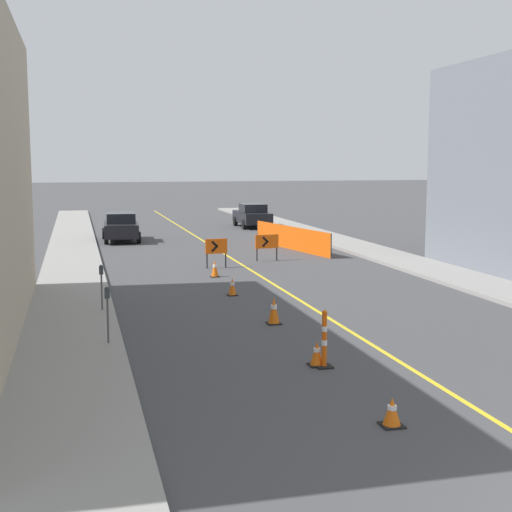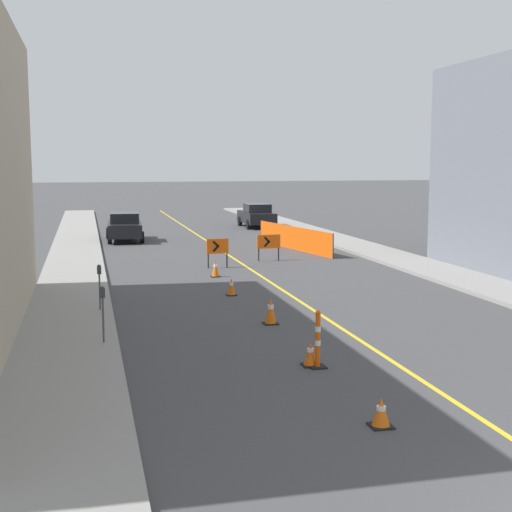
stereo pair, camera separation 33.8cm
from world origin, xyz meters
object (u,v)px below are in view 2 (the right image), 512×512
object	(u,v)px
arrow_barricade_secondary	(269,243)
parking_meter_far_curb	(99,278)
traffic_cone_third	(271,311)
parked_car_curb_mid	(257,215)
parking_meter_near_curb	(103,303)
arrow_barricade_primary	(217,248)
parked_car_curb_near	(124,227)
traffic_cone_fifth	(215,268)
traffic_cone_second	(310,354)
traffic_cone_nearest	(381,413)
delineator_post_front	(318,343)
traffic_cone_fourth	(231,287)

from	to	relation	value
arrow_barricade_secondary	parking_meter_far_curb	world-z (taller)	parking_meter_far_curb
traffic_cone_third	arrow_barricade_secondary	world-z (taller)	arrow_barricade_secondary
parked_car_curb_mid	parking_meter_near_curb	xyz separation A→B (m)	(-10.80, -29.48, 0.29)
arrow_barricade_primary	parking_meter_near_curb	bearing A→B (deg)	-116.56
parked_car_curb_near	parking_meter_far_curb	world-z (taller)	parked_car_curb_near
traffic_cone_fifth	parking_meter_far_curb	distance (m)	7.38
parked_car_curb_mid	traffic_cone_third	bearing A→B (deg)	-102.14
traffic_cone_second	parking_meter_far_curb	xyz separation A→B (m)	(-4.30, 6.44, 0.80)
traffic_cone_nearest	delineator_post_front	distance (m)	3.53
traffic_cone_fifth	traffic_cone_third	bearing A→B (deg)	-89.69
traffic_cone_fourth	traffic_cone_fifth	size ratio (longest dim) A/B	0.89
parked_car_curb_mid	arrow_barricade_primary	bearing A→B (deg)	-107.95
delineator_post_front	parked_car_curb_mid	bearing A→B (deg)	78.78
traffic_cone_fourth	parked_car_curb_near	size ratio (longest dim) A/B	0.14
traffic_cone_third	parking_meter_near_curb	size ratio (longest dim) A/B	0.55
traffic_cone_second	parking_meter_far_curb	world-z (taller)	parking_meter_far_curb
parked_car_curb_mid	parking_meter_far_curb	bearing A→B (deg)	-112.27
delineator_post_front	parking_meter_far_curb	bearing A→B (deg)	123.79
traffic_cone_nearest	parked_car_curb_near	world-z (taller)	parked_car_curb_near
traffic_cone_third	traffic_cone_second	bearing A→B (deg)	-92.47
traffic_cone_fifth	arrow_barricade_primary	xyz separation A→B (m)	(0.50, 2.27, 0.52)
traffic_cone_fifth	traffic_cone_nearest	bearing A→B (deg)	-90.29
arrow_barricade_secondary	parked_car_curb_mid	bearing A→B (deg)	74.32
traffic_cone_third	traffic_cone_fifth	distance (m)	8.22
arrow_barricade_secondary	parked_car_curb_near	xyz separation A→B (m)	(-5.80, 9.53, -0.02)
traffic_cone_fifth	arrow_barricade_secondary	bearing A→B (deg)	51.14
traffic_cone_fifth	arrow_barricade_secondary	distance (m)	4.96
traffic_cone_nearest	traffic_cone_fourth	bearing A→B (deg)	90.39
traffic_cone_second	parking_meter_far_curb	size ratio (longest dim) A/B	0.41
traffic_cone_fifth	arrow_barricade_primary	bearing A→B (deg)	77.54
parking_meter_near_curb	traffic_cone_nearest	bearing A→B (deg)	-55.10
traffic_cone_fifth	parking_meter_far_curb	bearing A→B (deg)	-127.15
traffic_cone_fourth	parking_meter_near_curb	xyz separation A→B (m)	(-4.27, -5.85, 0.79)
traffic_cone_third	traffic_cone_fourth	size ratio (longest dim) A/B	1.25
delineator_post_front	parking_meter_far_curb	world-z (taller)	parking_meter_far_curb
traffic_cone_second	parked_car_curb_mid	world-z (taller)	parked_car_curb_mid
traffic_cone_third	delineator_post_front	bearing A→B (deg)	-90.89
traffic_cone_third	traffic_cone_fourth	xyz separation A→B (m)	(-0.21, 4.34, -0.07)
delineator_post_front	arrow_barricade_primary	size ratio (longest dim) A/B	1.03
arrow_barricade_secondary	delineator_post_front	bearing A→B (deg)	-104.88
traffic_cone_second	delineator_post_front	xyz separation A→B (m)	(0.11, -0.16, 0.28)
parked_car_curb_near	parking_meter_far_curb	size ratio (longest dim) A/B	3.32
traffic_cone_nearest	parking_meter_near_curb	distance (m)	7.66
traffic_cone_fourth	parked_car_curb_mid	xyz separation A→B (m)	(6.53, 23.63, 0.51)
traffic_cone_fifth	parked_car_curb_near	bearing A→B (deg)	101.43
parked_car_curb_near	traffic_cone_fourth	bearing A→B (deg)	-79.34
traffic_cone_nearest	traffic_cone_fifth	bearing A→B (deg)	89.71
traffic_cone_fourth	parking_meter_near_curb	distance (m)	7.29
traffic_cone_fifth	parked_car_curb_mid	world-z (taller)	parked_car_curb_mid
traffic_cone_fourth	traffic_cone_second	bearing A→B (deg)	-89.78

